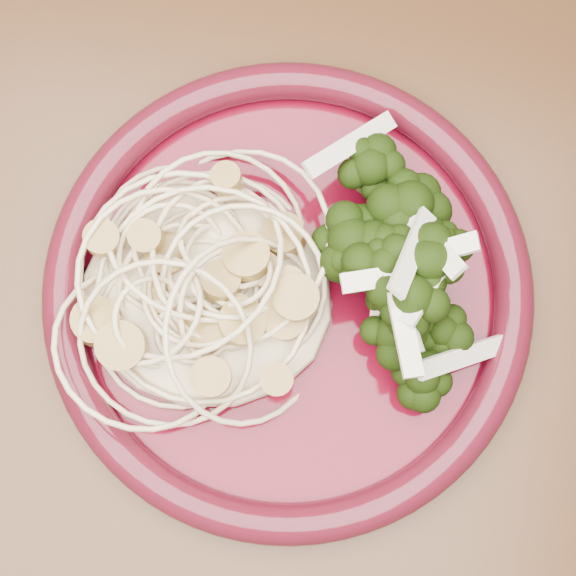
# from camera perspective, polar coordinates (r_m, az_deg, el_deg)

# --- Properties ---
(dining_table) EXTENTS (1.20, 0.80, 0.75)m
(dining_table) POSITION_cam_1_polar(r_m,az_deg,el_deg) (0.61, -3.53, 5.13)
(dining_table) COLOR #472814
(dining_table) RESTS_ON ground
(dinner_plate) EXTENTS (0.36, 0.36, 0.02)m
(dinner_plate) POSITION_cam_1_polar(r_m,az_deg,el_deg) (0.48, 0.00, -0.22)
(dinner_plate) COLOR #4E0513
(dinner_plate) RESTS_ON dining_table
(spaghetti_pile) EXTENTS (0.18, 0.17, 0.03)m
(spaghetti_pile) POSITION_cam_1_polar(r_m,az_deg,el_deg) (0.47, -5.92, -0.44)
(spaghetti_pile) COLOR beige
(spaghetti_pile) RESTS_ON dinner_plate
(scallop_cluster) EXTENTS (0.17, 0.17, 0.04)m
(scallop_cluster) POSITION_cam_1_polar(r_m,az_deg,el_deg) (0.43, -6.45, 0.58)
(scallop_cluster) COLOR #A48339
(scallop_cluster) RESTS_ON spaghetti_pile
(broccoli_pile) EXTENTS (0.13, 0.17, 0.05)m
(broccoli_pile) POSITION_cam_1_polar(r_m,az_deg,el_deg) (0.46, 7.33, 0.95)
(broccoli_pile) COLOR black
(broccoli_pile) RESTS_ON dinner_plate
(onion_garnish) EXTENTS (0.09, 0.11, 0.06)m
(onion_garnish) POSITION_cam_1_polar(r_m,az_deg,el_deg) (0.43, 7.87, 1.88)
(onion_garnish) COLOR beige
(onion_garnish) RESTS_ON broccoli_pile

